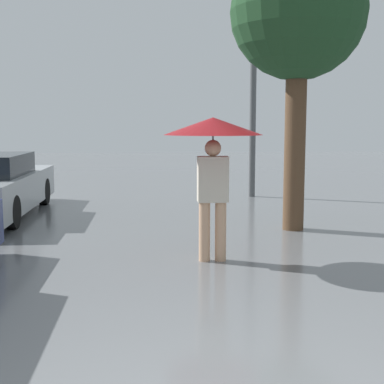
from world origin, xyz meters
The scene contains 3 objects.
pedestrian centered at (0.49, 4.43, 1.53)m, with size 1.24×1.24×1.82m.
tree centered at (2.07, 6.35, 3.44)m, with size 2.16×2.16×4.59m.
street_lamp centered at (2.17, 10.39, 2.90)m, with size 0.35×0.35×4.70m.
Camera 1 is at (-0.32, -2.20, 1.74)m, focal length 50.00 mm.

